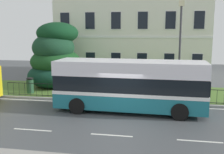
{
  "coord_description": "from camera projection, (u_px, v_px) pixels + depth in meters",
  "views": [
    {
      "loc": [
        2.13,
        -13.64,
        4.84
      ],
      "look_at": [
        -1.04,
        4.18,
        1.76
      ],
      "focal_mm": 43.13,
      "sensor_mm": 36.0,
      "label": 1
    }
  ],
  "objects": [
    {
      "name": "street_lamp_post",
      "position": [
        180.0,
        44.0,
        18.08
      ],
      "size": [
        0.36,
        0.24,
        6.71
      ],
      "color": "#333338",
      "rests_on": "ground_plane"
    },
    {
      "name": "evergreen_tree",
      "position": [
        55.0,
        58.0,
        22.96
      ],
      "size": [
        4.5,
        4.47,
        5.61
      ],
      "color": "#423328",
      "rests_on": "ground_plane"
    },
    {
      "name": "iron_verge_railing",
      "position": [
        118.0,
        93.0,
        18.7
      ],
      "size": [
        16.74,
        0.04,
        0.97
      ],
      "color": "black",
      "rests_on": "ground_plane"
    },
    {
      "name": "ground_plane",
      "position": [
        121.0,
        116.0,
        15.52
      ],
      "size": [
        60.0,
        56.0,
        0.18
      ],
      "color": "#434649"
    },
    {
      "name": "litter_bin",
      "position": [
        30.0,
        85.0,
        20.73
      ],
      "size": [
        0.55,
        0.55,
        1.23
      ],
      "color": "#23472D",
      "rests_on": "ground_plane"
    },
    {
      "name": "single_decker_bus",
      "position": [
        130.0,
        85.0,
        16.3
      ],
      "size": [
        9.08,
        2.88,
        3.1
      ],
      "rotation": [
        0.0,
        0.0,
        -0.03
      ],
      "color": "#1C6C7B",
      "rests_on": "ground_plane"
    },
    {
      "name": "georgian_townhouse",
      "position": [
        135.0,
        7.0,
        28.84
      ],
      "size": [
        14.77,
        10.56,
        14.49
      ],
      "color": "silver",
      "rests_on": "ground_plane"
    }
  ]
}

